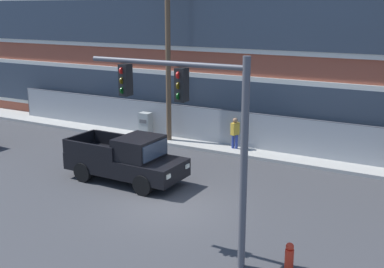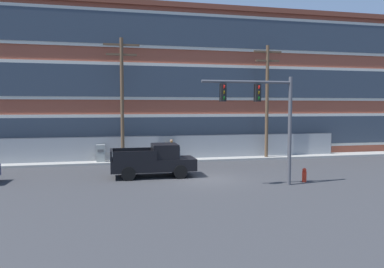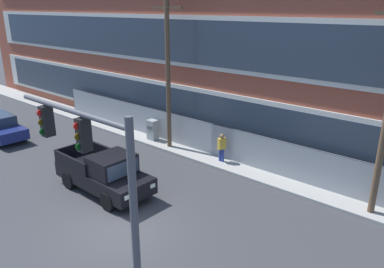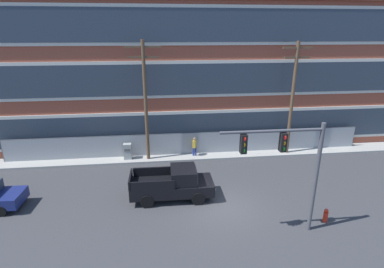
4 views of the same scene
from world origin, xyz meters
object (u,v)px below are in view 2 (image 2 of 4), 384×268
at_px(electrical_cabinet, 101,154).
at_px(utility_pole_midblock, 267,97).
at_px(pickup_truck_black, 155,161).
at_px(traffic_signal_mast, 265,109).
at_px(utility_pole_near_corner, 122,94).
at_px(pedestrian_near_cabinet, 172,149).
at_px(fire_hydrant, 304,175).

bearing_deg(electrical_cabinet, utility_pole_midblock, -0.74).
distance_m(pickup_truck_black, utility_pole_midblock, 11.96).
bearing_deg(traffic_signal_mast, utility_pole_near_corner, 125.53).
bearing_deg(electrical_cabinet, pedestrian_near_cabinet, 0.45).
bearing_deg(utility_pole_near_corner, pedestrian_near_cabinet, 3.06).
relative_size(utility_pole_near_corner, pedestrian_near_cabinet, 5.40).
bearing_deg(electrical_cabinet, fire_hydrant, -40.06).
bearing_deg(fire_hydrant, pickup_truck_black, 156.75).
distance_m(traffic_signal_mast, utility_pole_near_corner, 11.95).
height_order(pickup_truck_black, utility_pole_midblock, utility_pole_midblock).
bearing_deg(utility_pole_near_corner, electrical_cabinet, 174.45).
xyz_separation_m(traffic_signal_mast, electrical_cabinet, (-8.51, 9.84, -3.33)).
height_order(traffic_signal_mast, utility_pole_midblock, utility_pole_midblock).
bearing_deg(fire_hydrant, electrical_cabinet, 139.94).
bearing_deg(traffic_signal_mast, pickup_truck_black, 143.59).
bearing_deg(pedestrian_near_cabinet, utility_pole_near_corner, -176.94).
bearing_deg(fire_hydrant, traffic_signal_mast, -168.99).
bearing_deg(traffic_signal_mast, electrical_cabinet, 130.84).
bearing_deg(pedestrian_near_cabinet, traffic_signal_mast, -71.80).
height_order(traffic_signal_mast, electrical_cabinet, traffic_signal_mast).
distance_m(traffic_signal_mast, fire_hydrant, 4.51).
relative_size(traffic_signal_mast, fire_hydrant, 7.32).
bearing_deg(utility_pole_midblock, utility_pole_near_corner, 179.94).
xyz_separation_m(pickup_truck_black, utility_pole_near_corner, (-1.65, 5.80, 4.12)).
xyz_separation_m(traffic_signal_mast, pedestrian_near_cabinet, (-3.25, 9.88, -3.06)).
bearing_deg(fire_hydrant, utility_pole_near_corner, 136.03).
height_order(pickup_truck_black, utility_pole_near_corner, utility_pole_near_corner).
bearing_deg(electrical_cabinet, traffic_signal_mast, -49.16).
bearing_deg(utility_pole_midblock, pickup_truck_black, -149.08).
xyz_separation_m(pickup_truck_black, pedestrian_near_cabinet, (2.02, 6.00, 0.04)).
bearing_deg(traffic_signal_mast, pedestrian_near_cabinet, 108.20).
bearing_deg(utility_pole_midblock, fire_hydrant, -101.10).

